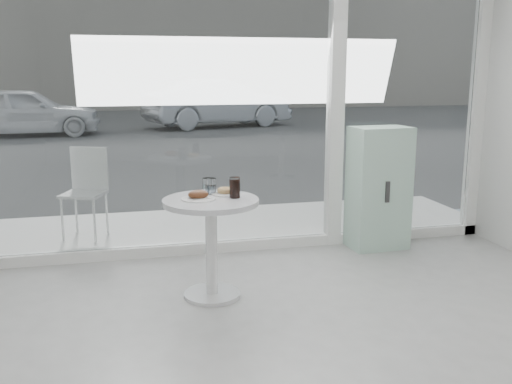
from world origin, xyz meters
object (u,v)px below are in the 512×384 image
object	(u,v)px
mint_cabinet	(379,188)
car_white	(25,111)
plate_fritter	(199,196)
water_tumbler_a	(208,187)
plate_donut	(225,192)
main_table	(211,227)
patio_chair	(86,186)
cola_glass	(235,188)
car_silver	(218,103)
water_tumbler_b	(211,187)

from	to	relation	value
mint_cabinet	car_white	bearing A→B (deg)	109.64
plate_fritter	water_tumbler_a	xyz separation A→B (m)	(0.10, 0.19, 0.03)
plate_donut	water_tumbler_a	bearing A→B (deg)	154.07
main_table	plate_donut	xyz separation A→B (m)	(0.14, 0.13, 0.24)
patio_chair	plate_donut	world-z (taller)	patio_chair
mint_cabinet	cola_glass	xyz separation A→B (m)	(-1.60, -0.88, 0.25)
plate_fritter	car_white	bearing A→B (deg)	103.66
main_table	plate_fritter	bearing A→B (deg)	178.57
main_table	car_silver	xyz separation A→B (m)	(2.37, 13.51, 0.19)
plate_donut	water_tumbler_b	xyz separation A→B (m)	(-0.10, 0.05, 0.03)
mint_cabinet	water_tumbler_a	size ratio (longest dim) A/B	9.58
water_tumbler_b	water_tumbler_a	bearing A→B (deg)	148.65
plate_fritter	cola_glass	size ratio (longest dim) A/B	1.63
main_table	car_white	world-z (taller)	car_white
mint_cabinet	water_tumbler_b	xyz separation A→B (m)	(-1.75, -0.70, 0.23)
main_table	car_silver	world-z (taller)	car_silver
plate_fritter	plate_donut	distance (m)	0.26
patio_chair	water_tumbler_b	xyz separation A→B (m)	(1.03, -1.62, 0.26)
water_tumbler_a	cola_glass	xyz separation A→B (m)	(0.18, -0.19, 0.02)
plate_donut	water_tumbler_b	world-z (taller)	water_tumbler_b
main_table	water_tumbler_b	xyz separation A→B (m)	(0.03, 0.18, 0.27)
cola_glass	water_tumbler_b	bearing A→B (deg)	130.71
plate_donut	cola_glass	xyz separation A→B (m)	(0.05, -0.13, 0.06)
car_silver	patio_chair	bearing A→B (deg)	147.56
car_white	patio_chair	bearing A→B (deg)	-171.74
mint_cabinet	patio_chair	xyz separation A→B (m)	(-2.78, 0.91, -0.03)
main_table	patio_chair	size ratio (longest dim) A/B	0.86
water_tumbler_b	car_white	bearing A→B (deg)	104.40
mint_cabinet	car_white	world-z (taller)	car_white
main_table	mint_cabinet	bearing A→B (deg)	26.26
patio_chair	cola_glass	distance (m)	2.16
water_tumbler_a	water_tumbler_b	distance (m)	0.03
car_white	water_tumbler_a	bearing A→B (deg)	-168.64
plate_fritter	water_tumbler_a	world-z (taller)	water_tumbler_a
main_table	cola_glass	distance (m)	0.35
plate_donut	car_white	bearing A→B (deg)	104.79
mint_cabinet	plate_donut	world-z (taller)	mint_cabinet
car_white	main_table	bearing A→B (deg)	-168.89
mint_cabinet	plate_fritter	world-z (taller)	mint_cabinet
water_tumbler_b	cola_glass	bearing A→B (deg)	-49.29
patio_chair	plate_donut	xyz separation A→B (m)	(1.13, -1.66, 0.23)
mint_cabinet	water_tumbler_b	size ratio (longest dim) A/B	9.54
cola_glass	main_table	bearing A→B (deg)	-179.20
plate_fritter	water_tumbler_b	xyz separation A→B (m)	(0.12, 0.17, 0.03)
water_tumbler_a	cola_glass	bearing A→B (deg)	-47.12
water_tumbler_a	water_tumbler_b	size ratio (longest dim) A/B	1.00
car_white	plate_fritter	distance (m)	12.58
car_silver	water_tumbler_b	world-z (taller)	car_silver
main_table	water_tumbler_a	size ratio (longest dim) A/B	6.22
plate_fritter	car_silver	bearing A→B (deg)	79.67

